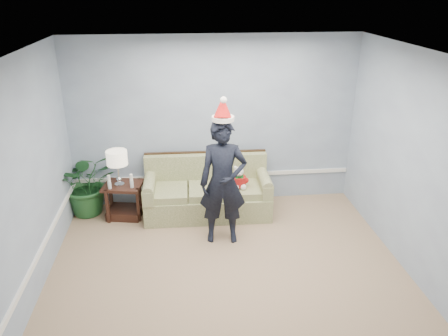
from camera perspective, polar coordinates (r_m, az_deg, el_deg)
room_shell at (r=4.57m, az=1.28°, el=-3.24°), size 4.54×5.04×2.74m
wainscot_trim at (r=6.03m, az=-11.45°, el=-6.44°), size 4.49×4.99×0.06m
sofa at (r=6.88m, az=-2.20°, el=-3.32°), size 1.95×0.87×0.91m
side_table at (r=6.97m, az=-12.86°, el=-4.57°), size 0.64×0.57×0.55m
table_lamp at (r=6.64m, az=-13.80°, el=1.11°), size 0.31×0.31×0.56m
candle_pair at (r=6.67m, az=-13.38°, el=-1.78°), size 0.38×0.05×0.21m
houseplant at (r=7.10m, az=-17.41°, el=-1.82°), size 1.10×1.01×1.03m
man at (r=5.90m, az=-0.13°, el=-1.92°), size 0.67×0.47×1.76m
santa_hat at (r=5.57m, az=-0.15°, el=7.68°), size 0.33×0.36×0.34m
teddy_bear at (r=6.66m, az=1.94°, el=-1.54°), size 0.23×0.26×0.36m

